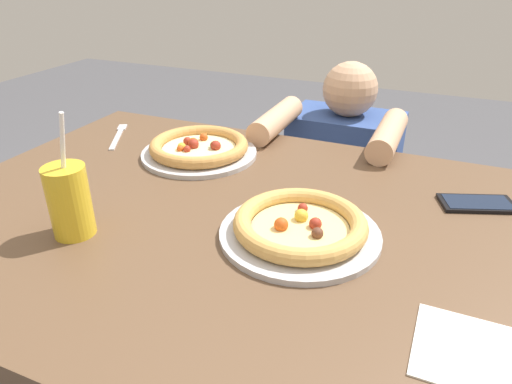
# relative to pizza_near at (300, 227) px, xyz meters

# --- Properties ---
(dining_table) EXTENTS (1.28, 0.94, 0.75)m
(dining_table) POSITION_rel_pizza_near_xyz_m (-0.16, 0.02, -0.13)
(dining_table) COLOR brown
(dining_table) RESTS_ON ground
(pizza_near) EXTENTS (0.30, 0.30, 0.05)m
(pizza_near) POSITION_rel_pizza_near_xyz_m (0.00, 0.00, 0.00)
(pizza_near) COLOR #B7B7BC
(pizza_near) RESTS_ON dining_table
(pizza_far) EXTENTS (0.30, 0.30, 0.04)m
(pizza_far) POSITION_rel_pizza_near_xyz_m (-0.36, 0.27, -0.00)
(pizza_far) COLOR #B7B7BC
(pizza_far) RESTS_ON dining_table
(drink_cup_colored) EXTENTS (0.08, 0.08, 0.24)m
(drink_cup_colored) POSITION_rel_pizza_near_xyz_m (-0.39, -0.16, 0.05)
(drink_cup_colored) COLOR gold
(drink_cup_colored) RESTS_ON dining_table
(paper_napkin) EXTENTS (0.16, 0.15, 0.00)m
(paper_napkin) POSITION_rel_pizza_near_xyz_m (0.31, -0.18, -0.02)
(paper_napkin) COLOR white
(paper_napkin) RESTS_ON dining_table
(fork) EXTENTS (0.11, 0.19, 0.00)m
(fork) POSITION_rel_pizza_near_xyz_m (-0.65, 0.30, -0.02)
(fork) COLOR silver
(fork) RESTS_ON dining_table
(cell_phone) EXTENTS (0.17, 0.12, 0.01)m
(cell_phone) POSITION_rel_pizza_near_xyz_m (0.30, 0.26, -0.02)
(cell_phone) COLOR black
(cell_phone) RESTS_ON dining_table
(diner_seated) EXTENTS (0.39, 0.51, 0.92)m
(diner_seated) POSITION_rel_pizza_near_xyz_m (-0.09, 0.74, -0.35)
(diner_seated) COLOR #333847
(diner_seated) RESTS_ON ground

